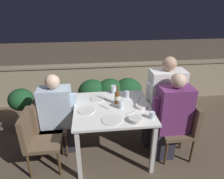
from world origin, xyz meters
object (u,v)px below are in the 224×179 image
(chair_left_near, at_px, (36,136))
(person_purple_stripe, at_px, (171,118))
(chair_right_far, at_px, (174,114))
(person_white_polo, at_px, (163,104))
(beer_bottle, at_px, (117,97))
(potted_plant, at_px, (22,105))
(chair_left_far, at_px, (46,121))
(person_blue_shirt, at_px, (59,115))
(chair_right_near, at_px, (183,125))

(chair_left_near, relative_size, person_purple_stripe, 0.66)
(chair_right_far, bearing_deg, person_white_polo, 180.00)
(chair_left_near, height_order, beer_bottle, beer_bottle)
(person_white_polo, bearing_deg, potted_plant, 164.45)
(chair_left_far, xyz_separation_m, chair_right_far, (1.85, -0.02, 0.00))
(chair_left_near, xyz_separation_m, chair_left_far, (0.06, 0.32, 0.00))
(person_blue_shirt, relative_size, chair_right_far, 1.44)
(chair_right_far, xyz_separation_m, potted_plant, (-2.33, 0.60, -0.04))
(chair_left_far, relative_size, person_white_polo, 0.60)
(chair_left_near, distance_m, chair_right_near, 1.93)
(chair_left_near, bearing_deg, chair_left_far, 79.58)
(person_white_polo, relative_size, beer_bottle, 5.17)
(chair_left_near, height_order, chair_right_far, same)
(chair_right_near, distance_m, person_white_polo, 0.39)
(chair_right_far, relative_size, beer_bottle, 3.09)
(person_blue_shirt, distance_m, beer_bottle, 0.85)
(chair_right_near, relative_size, potted_plant, 1.11)
(person_blue_shirt, distance_m, person_white_polo, 1.47)
(person_white_polo, height_order, beer_bottle, person_white_polo)
(person_purple_stripe, height_order, potted_plant, person_purple_stripe)
(potted_plant, bearing_deg, person_white_polo, -15.55)
(chair_right_near, xyz_separation_m, potted_plant, (-2.35, 0.87, -0.04))
(person_white_polo, bearing_deg, chair_right_near, -53.27)
(chair_left_near, relative_size, person_white_polo, 0.60)
(chair_right_near, relative_size, person_white_polo, 0.60)
(person_white_polo, bearing_deg, chair_right_far, -0.00)
(chair_left_far, relative_size, chair_right_far, 1.00)
(chair_right_far, xyz_separation_m, beer_bottle, (-0.85, -0.05, 0.36))
(potted_plant, bearing_deg, chair_left_near, -64.60)
(chair_left_near, height_order, person_blue_shirt, person_blue_shirt)
(chair_left_far, distance_m, person_white_polo, 1.67)
(person_white_polo, bearing_deg, person_blue_shirt, 179.12)
(person_blue_shirt, height_order, beer_bottle, person_blue_shirt)
(chair_left_near, bearing_deg, person_purple_stripe, 0.79)
(chair_right_near, height_order, person_purple_stripe, person_purple_stripe)
(person_white_polo, bearing_deg, chair_left_near, -170.04)
(chair_left_far, height_order, person_white_polo, person_white_polo)
(chair_right_near, distance_m, person_purple_stripe, 0.23)
(chair_left_near, height_order, person_purple_stripe, person_purple_stripe)
(person_blue_shirt, xyz_separation_m, person_purple_stripe, (1.48, -0.30, 0.04))
(chair_left_far, relative_size, beer_bottle, 3.09)
(chair_left_far, xyz_separation_m, person_blue_shirt, (0.19, 0.00, 0.09))
(chair_right_near, distance_m, potted_plant, 2.51)
(person_purple_stripe, bearing_deg, beer_bottle, 161.41)
(chair_right_far, bearing_deg, potted_plant, 165.64)
(chair_right_near, relative_size, beer_bottle, 3.09)
(person_blue_shirt, distance_m, person_purple_stripe, 1.51)
(potted_plant, bearing_deg, chair_left_far, -49.75)
(person_white_polo, distance_m, beer_bottle, 0.69)
(chair_left_near, height_order, person_white_polo, person_white_polo)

